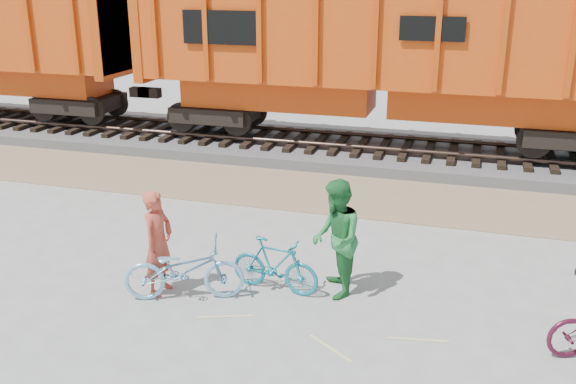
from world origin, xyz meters
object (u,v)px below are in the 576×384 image
person_man (336,239)px  person_solo (158,243)px  bicycle_teal (275,265)px  hopper_car_center (383,54)px  bicycle_blue (184,270)px

person_man → person_solo: bearing=-93.7°
person_solo → bicycle_teal: bearing=-66.0°
hopper_car_center → bicycle_blue: bearing=-100.4°
person_man → bicycle_teal: bearing=-97.8°
bicycle_blue → bicycle_teal: 1.52m
person_solo → person_man: (2.85, 0.79, 0.10)m
person_solo → person_man: bearing=-68.1°
hopper_car_center → person_man: 8.78m
person_solo → person_man: person_man is taller
bicycle_teal → person_solo: (-1.85, -0.59, 0.43)m
hopper_car_center → person_solo: bearing=-103.4°
bicycle_teal → bicycle_blue: bearing=124.2°
hopper_car_center → bicycle_blue: (-1.73, -9.41, -2.49)m
bicycle_blue → bicycle_teal: bicycle_blue is taller
bicycle_blue → person_man: size_ratio=0.99×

